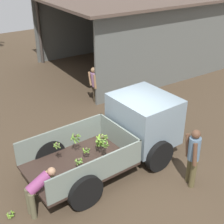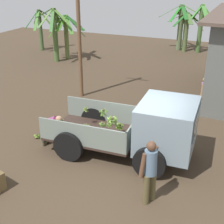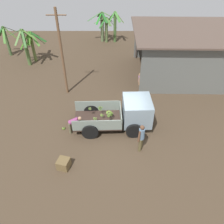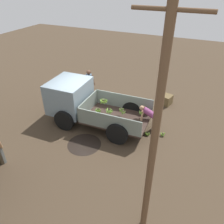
{
  "view_description": "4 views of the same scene",
  "coord_description": "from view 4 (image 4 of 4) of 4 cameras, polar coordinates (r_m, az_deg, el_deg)",
  "views": [
    {
      "loc": [
        -4.64,
        -6.05,
        5.76
      ],
      "look_at": [
        -0.08,
        0.57,
        1.49
      ],
      "focal_mm": 50.0,
      "sensor_mm": 36.0,
      "label": 1
    },
    {
      "loc": [
        2.42,
        -7.85,
        5.33
      ],
      "look_at": [
        -1.08,
        0.56,
        1.12
      ],
      "focal_mm": 50.0,
      "sensor_mm": 36.0,
      "label": 2
    },
    {
      "loc": [
        -0.65,
        -9.89,
        9.0
      ],
      "look_at": [
        -0.65,
        0.11,
        1.1
      ],
      "focal_mm": 35.0,
      "sensor_mm": 36.0,
      "label": 3
    },
    {
      "loc": [
        -4.63,
        7.45,
        5.91
      ],
      "look_at": [
        -1.52,
        0.56,
        1.12
      ],
      "focal_mm": 35.0,
      "sensor_mm": 36.0,
      "label": 4
    }
  ],
  "objects": [
    {
      "name": "banana_bunch_on_ground_1",
      "position": [
        9.56,
        9.27,
        -5.52
      ],
      "size": [
        0.21,
        0.22,
        0.18
      ],
      "color": "#4A4330",
      "rests_on": "ground"
    },
    {
      "name": "mud_patch_0",
      "position": [
        9.12,
        -7.26,
        -8.36
      ],
      "size": [
        1.38,
        1.38,
        0.01
      ],
      "primitive_type": "cylinder",
      "color": "black",
      "rests_on": "ground"
    },
    {
      "name": "person_worker_loading",
      "position": [
        9.6,
        9.76,
        -1.07
      ],
      "size": [
        0.79,
        0.63,
        1.14
      ],
      "rotation": [
        0.0,
        0.0,
        0.04
      ],
      "color": "brown",
      "rests_on": "ground"
    },
    {
      "name": "wooden_crate_0",
      "position": [
        11.96,
        13.86,
        3.15
      ],
      "size": [
        0.7,
        0.7,
        0.51
      ],
      "primitive_type": "cube",
      "rotation": [
        0.0,
        0.0,
        6.03
      ],
      "color": "brown",
      "rests_on": "ground"
    },
    {
      "name": "ground",
      "position": [
        10.58,
        -6.24,
        -1.82
      ],
      "size": [
        36.0,
        36.0,
        0.0
      ],
      "primitive_type": "plane",
      "color": "#453627"
    },
    {
      "name": "utility_pole",
      "position": [
        4.58,
        11.02,
        -6.95
      ],
      "size": [
        1.23,
        0.17,
        5.93
      ],
      "color": "brown",
      "rests_on": "ground"
    },
    {
      "name": "banana_bunch_on_ground_0",
      "position": [
        9.66,
        13.1,
        -5.66
      ],
      "size": [
        0.2,
        0.2,
        0.17
      ],
      "color": "brown",
      "rests_on": "ground"
    },
    {
      "name": "person_foreground_visitor",
      "position": [
        11.84,
        -5.96,
        7.41
      ],
      "size": [
        0.45,
        0.66,
        1.71
      ],
      "rotation": [
        0.0,
        0.0,
        2.7
      ],
      "color": "brown",
      "rests_on": "ground"
    },
    {
      "name": "cargo_truck",
      "position": [
        10.1,
        -8.68,
        3.02
      ],
      "size": [
        4.59,
        2.29,
        1.89
      ],
      "rotation": [
        0.0,
        0.0,
        0.04
      ],
      "color": "#352620",
      "rests_on": "ground"
    }
  ]
}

